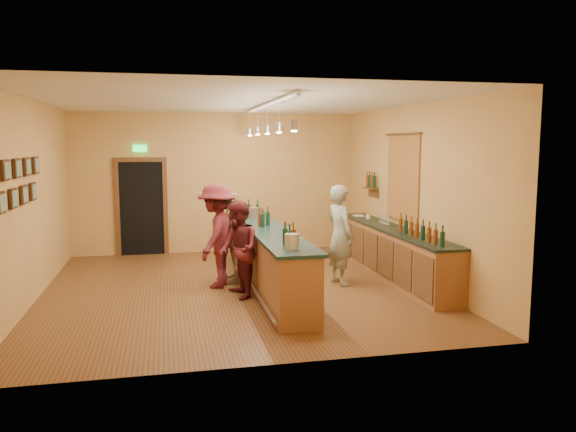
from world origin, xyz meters
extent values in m
plane|color=#5D2D1A|center=(0.00, 0.00, 0.00)|extent=(7.00, 7.00, 0.00)
cube|color=silver|center=(0.00, 0.00, 3.20)|extent=(6.50, 7.00, 0.02)
cube|color=#C07E48|center=(0.00, 3.50, 1.60)|extent=(6.50, 0.02, 3.20)
cube|color=#C07E48|center=(0.00, -3.50, 1.60)|extent=(6.50, 0.02, 3.20)
cube|color=#C07E48|center=(-3.25, 0.00, 1.60)|extent=(0.02, 7.00, 3.20)
cube|color=#C07E48|center=(3.25, 0.00, 1.60)|extent=(0.02, 7.00, 3.20)
cube|color=black|center=(-1.70, 3.48, 1.05)|extent=(0.95, 0.06, 2.10)
cube|color=#533C19|center=(-2.22, 3.46, 1.05)|extent=(0.10, 0.08, 2.10)
cube|color=#533C19|center=(-1.18, 3.46, 1.05)|extent=(0.10, 0.08, 2.10)
cube|color=#533C19|center=(-1.70, 3.46, 2.15)|extent=(1.15, 0.08, 0.10)
cube|color=#19E54C|center=(-1.70, 3.45, 2.40)|extent=(0.30, 0.04, 0.15)
cube|color=maroon|center=(3.23, 0.40, 1.85)|extent=(0.03, 1.40, 1.60)
cube|color=#533C19|center=(3.16, 1.90, 1.55)|extent=(0.16, 0.55, 0.03)
cube|color=#533C19|center=(3.23, 1.90, 1.45)|extent=(0.03, 0.55, 0.18)
cube|color=brown|center=(2.97, 0.20, 0.45)|extent=(0.55, 4.50, 0.90)
cube|color=black|center=(2.97, 0.20, 0.92)|extent=(0.60, 4.55, 0.04)
cylinder|color=silver|center=(2.97, 1.50, 0.99)|extent=(0.09, 0.09, 0.09)
cube|color=silver|center=(2.94, 2.00, 0.95)|extent=(0.22, 0.30, 0.01)
cube|color=brown|center=(0.55, 0.00, 0.50)|extent=(0.60, 5.00, 1.00)
cube|color=#142C2B|center=(0.55, 0.00, 1.02)|extent=(0.70, 5.10, 0.05)
cylinder|color=silver|center=(0.19, 0.00, 0.15)|extent=(0.05, 5.00, 0.05)
cylinder|color=silver|center=(0.50, -2.10, 1.16)|extent=(0.20, 0.20, 0.22)
cylinder|color=silver|center=(0.50, 1.20, 1.16)|extent=(0.20, 0.20, 0.22)
cube|color=silver|center=(0.55, 0.00, 3.14)|extent=(0.06, 4.60, 0.05)
cylinder|color=silver|center=(0.55, -2.00, 2.95)|extent=(0.01, 0.01, 0.35)
cylinder|color=#A5A5AD|center=(0.55, -2.00, 2.75)|extent=(0.11, 0.11, 0.14)
cylinder|color=#FFEABF|center=(0.55, -2.00, 2.67)|extent=(0.08, 0.08, 0.02)
cylinder|color=silver|center=(0.55, -1.00, 2.95)|extent=(0.01, 0.01, 0.35)
cylinder|color=#A5A5AD|center=(0.55, -1.00, 2.75)|extent=(0.11, 0.11, 0.14)
cylinder|color=#FFEABF|center=(0.55, -1.00, 2.67)|extent=(0.08, 0.08, 0.02)
cylinder|color=silver|center=(0.55, 0.00, 2.95)|extent=(0.01, 0.01, 0.35)
cylinder|color=#A5A5AD|center=(0.55, 0.00, 2.75)|extent=(0.11, 0.11, 0.14)
cylinder|color=#FFEABF|center=(0.55, 0.00, 2.67)|extent=(0.08, 0.08, 0.02)
cylinder|color=silver|center=(0.55, 1.00, 2.95)|extent=(0.01, 0.01, 0.35)
cylinder|color=#A5A5AD|center=(0.55, 1.00, 2.75)|extent=(0.11, 0.11, 0.14)
cylinder|color=#FFEABF|center=(0.55, 1.00, 2.67)|extent=(0.08, 0.08, 0.02)
cylinder|color=silver|center=(0.55, 2.00, 2.95)|extent=(0.01, 0.01, 0.35)
cylinder|color=#A5A5AD|center=(0.55, 2.00, 2.75)|extent=(0.11, 0.11, 0.14)
cylinder|color=#FFEABF|center=(0.55, 2.00, 2.67)|extent=(0.08, 0.08, 0.02)
imported|color=gray|center=(1.84, -0.09, 0.89)|extent=(0.58, 0.74, 1.78)
imported|color=#59191E|center=(-0.04, -0.60, 0.79)|extent=(0.71, 0.85, 1.59)
imported|color=#997A51|center=(0.00, 0.44, 0.82)|extent=(0.48, 0.99, 1.64)
imported|color=#59191E|center=(-0.32, 0.19, 0.91)|extent=(1.08, 1.34, 1.82)
cylinder|color=tan|center=(1.39, 2.20, 0.68)|extent=(0.34, 0.34, 0.04)
cylinder|color=tan|center=(1.52, 2.20, 0.33)|extent=(0.04, 0.04, 0.66)
cylinder|color=tan|center=(1.32, 2.31, 0.33)|extent=(0.04, 0.04, 0.66)
cylinder|color=tan|center=(1.32, 2.09, 0.33)|extent=(0.04, 0.04, 0.66)
camera|label=1|loc=(-1.18, -9.50, 2.49)|focal=35.00mm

